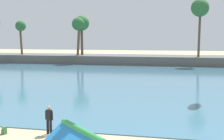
# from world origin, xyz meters

# --- Properties ---
(sea) EXTENTS (220.00, 87.92, 0.06)m
(sea) POSITION_xyz_m (0.00, 53.61, 0.03)
(sea) COLOR teal
(sea) RESTS_ON ground
(palm_headland) EXTENTS (96.14, 6.03, 12.84)m
(palm_headland) POSITION_xyz_m (0.18, 57.53, 2.43)
(palm_headland) COLOR #605B54
(palm_headland) RESTS_ON ground
(folded_kite) EXTENTS (5.03, 5.02, 1.28)m
(folded_kite) POSITION_xyz_m (2.49, 6.18, 0.88)
(folded_kite) COLOR #237FD1
(folded_kite) RESTS_ON ground
(person_at_waterline) EXTENTS (0.53, 0.29, 1.67)m
(person_at_waterline) POSITION_xyz_m (-0.40, 8.98, 0.89)
(person_at_waterline) COLOR black
(person_at_waterline) RESTS_ON ground
(backpack_near_kite) EXTENTS (0.37, 0.37, 0.44)m
(backpack_near_kite) POSITION_xyz_m (-3.00, 8.46, 0.21)
(backpack_near_kite) COLOR #47844C
(backpack_near_kite) RESTS_ON ground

